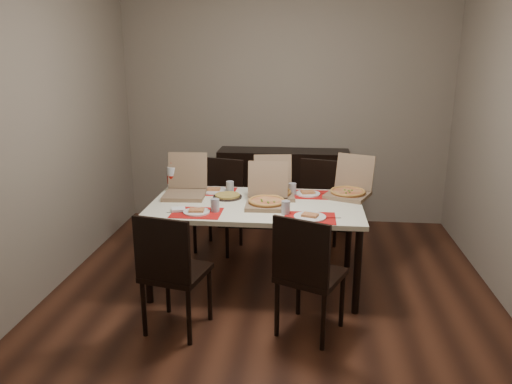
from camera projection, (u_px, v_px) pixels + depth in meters
ground at (272, 295)px, 4.28m from camera, size 3.80×4.00×0.02m
room_walls at (277, 85)px, 4.21m from camera, size 3.84×4.02×2.62m
sideboard at (283, 188)px, 5.86m from camera, size 1.50×0.40×0.90m
dining_table at (256, 211)px, 4.29m from camera, size 1.80×1.00×0.75m
chair_near_left at (171, 269)px, 3.56m from camera, size 0.50×0.50×0.93m
chair_near_right at (307, 271)px, 3.52m from camera, size 0.56×0.56×0.93m
chair_far_left at (221, 201)px, 5.17m from camera, size 0.51×0.51×0.93m
chair_far_right at (317, 202)px, 5.12m from camera, size 0.51×0.51×0.93m
setting_near_left at (199, 210)px, 4.03m from camera, size 0.44×0.30×0.11m
setting_near_right at (303, 214)px, 3.92m from camera, size 0.47×0.30×0.11m
setting_far_left at (216, 190)px, 4.61m from camera, size 0.46×0.30×0.11m
setting_far_right at (303, 192)px, 4.52m from camera, size 0.45×0.30×0.11m
napkin_loose at (269, 203)px, 4.25m from camera, size 0.15×0.15×0.02m
pizza_box_center at (267, 199)px, 4.20m from camera, size 0.35×0.39×0.35m
pizza_box_right at (349, 190)px, 4.47m from camera, size 0.47×0.49×0.35m
pizza_box_left at (186, 189)px, 4.49m from camera, size 0.38×0.42×0.36m
pizza_box_extra at (274, 190)px, 4.47m from camera, size 0.40×0.43×0.35m
faina_plate at (227, 196)px, 4.43m from camera, size 0.26×0.26×0.03m
dip_bowl at (273, 197)px, 4.39m from camera, size 0.16×0.16×0.03m
soda_bottle at (172, 179)px, 4.63m from camera, size 0.09×0.09×0.27m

